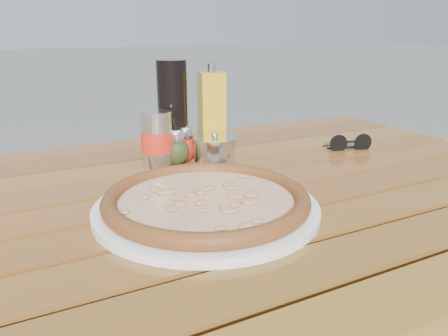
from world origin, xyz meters
name	(u,v)px	position (x,y,z in m)	size (l,w,h in m)	color
table	(229,223)	(0.00, 0.00, 0.67)	(1.40, 0.90, 0.75)	#3B200D
plate	(207,208)	(-0.09, -0.09, 0.76)	(0.36, 0.36, 0.01)	white
pizza	(206,199)	(-0.09, -0.09, 0.77)	(0.40, 0.40, 0.03)	beige
pepper_shaker	(185,144)	(-0.01, 0.19, 0.79)	(0.07, 0.07, 0.08)	#A82513
oregano_shaker	(176,148)	(-0.04, 0.17, 0.79)	(0.06, 0.06, 0.08)	#323B17
dark_bottle	(173,110)	(-0.02, 0.23, 0.86)	(0.07, 0.07, 0.22)	black
soda_can	(157,140)	(-0.08, 0.18, 0.81)	(0.08, 0.08, 0.12)	silver
olive_oil_cruet	(211,113)	(0.07, 0.22, 0.85)	(0.06, 0.06, 0.21)	#BD9214
parmesan_tin	(215,150)	(0.04, 0.14, 0.78)	(0.11, 0.11, 0.07)	silver
sunglasses	(350,144)	(0.39, 0.09, 0.77)	(0.11, 0.05, 0.04)	black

